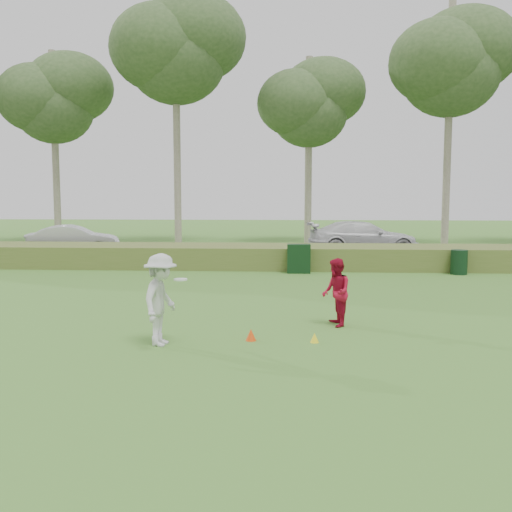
# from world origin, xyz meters

# --- Properties ---
(ground) EXTENTS (120.00, 120.00, 0.00)m
(ground) POSITION_xyz_m (0.00, 0.00, 0.00)
(ground) COLOR #3A7226
(ground) RESTS_ON ground
(reed_strip) EXTENTS (80.00, 3.00, 0.90)m
(reed_strip) POSITION_xyz_m (0.00, 12.00, 0.45)
(reed_strip) COLOR #516528
(reed_strip) RESTS_ON ground
(park_road) EXTENTS (80.00, 6.00, 0.06)m
(park_road) POSITION_xyz_m (0.00, 17.00, 0.03)
(park_road) COLOR #2D2D2D
(park_road) RESTS_ON ground
(tree_2) EXTENTS (6.50, 6.50, 12.00)m
(tree_2) POSITION_xyz_m (-14.00, 24.00, 8.97)
(tree_2) COLOR gray
(tree_2) RESTS_ON ground
(tree_3) EXTENTS (7.80, 7.80, 15.50)m
(tree_3) POSITION_xyz_m (-6.00, 23.00, 11.60)
(tree_3) COLOR gray
(tree_3) RESTS_ON ground
(tree_4) EXTENTS (6.24, 6.24, 11.50)m
(tree_4) POSITION_xyz_m (2.00, 24.50, 8.59)
(tree_4) COLOR gray
(tree_4) RESTS_ON ground
(tree_5) EXTENTS (7.28, 7.28, 14.00)m
(tree_5) POSITION_xyz_m (10.00, 22.50, 10.47)
(tree_5) COLOR gray
(tree_5) RESTS_ON ground
(player_white) EXTENTS (0.96, 1.27, 1.83)m
(player_white) POSITION_xyz_m (-1.59, -0.72, 0.92)
(player_white) COLOR silver
(player_white) RESTS_ON ground
(player_red) EXTENTS (0.70, 0.84, 1.55)m
(player_red) POSITION_xyz_m (2.00, 1.18, 0.78)
(player_red) COLOR #A70E29
(player_red) RESTS_ON ground
(cone_orange) EXTENTS (0.22, 0.22, 0.24)m
(cone_orange) POSITION_xyz_m (0.16, -0.26, 0.12)
(cone_orange) COLOR #EC440C
(cone_orange) RESTS_ON ground
(cone_yellow) EXTENTS (0.18, 0.18, 0.20)m
(cone_yellow) POSITION_xyz_m (1.46, -0.34, 0.10)
(cone_yellow) COLOR yellow
(cone_yellow) RESTS_ON ground
(utility_cabinet) EXTENTS (0.89, 0.56, 1.11)m
(utility_cabinet) POSITION_xyz_m (1.26, 10.24, 0.56)
(utility_cabinet) COLOR black
(utility_cabinet) RESTS_ON ground
(trash_bin) EXTENTS (0.74, 0.74, 0.93)m
(trash_bin) POSITION_xyz_m (7.33, 10.20, 0.47)
(trash_bin) COLOR black
(trash_bin) RESTS_ON ground
(car_mid) EXTENTS (4.68, 2.56, 1.46)m
(car_mid) POSITION_xyz_m (-9.90, 16.07, 0.79)
(car_mid) COLOR silver
(car_mid) RESTS_ON park_road
(car_right) EXTENTS (5.80, 2.86, 1.62)m
(car_right) POSITION_xyz_m (4.63, 17.61, 0.87)
(car_right) COLOR silver
(car_right) RESTS_ON park_road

